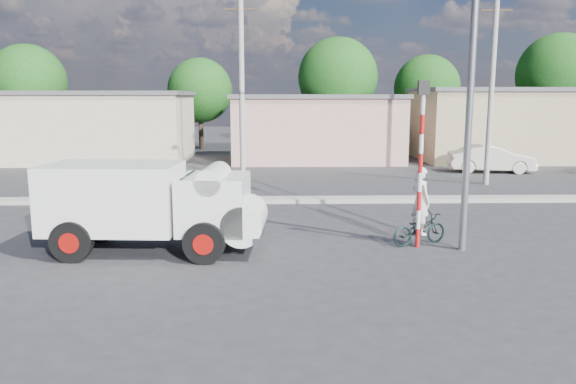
{
  "coord_description": "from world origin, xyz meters",
  "views": [
    {
      "loc": [
        -0.61,
        -12.87,
        3.99
      ],
      "look_at": [
        -0.21,
        2.68,
        1.3
      ],
      "focal_mm": 35.0,
      "sensor_mm": 36.0,
      "label": 1
    }
  ],
  "objects_px": {
    "bicycle": "(419,229)",
    "cyclist": "(420,212)",
    "truck": "(155,204)",
    "streetlight": "(466,55)",
    "traffic_pole": "(421,150)",
    "car_cream": "(491,159)"
  },
  "relations": [
    {
      "from": "cyclist",
      "to": "car_cream",
      "type": "xyz_separation_m",
      "value": [
        7.47,
        14.29,
        -0.2
      ]
    },
    {
      "from": "truck",
      "to": "bicycle",
      "type": "relative_size",
      "value": 3.41
    },
    {
      "from": "truck",
      "to": "cyclist",
      "type": "xyz_separation_m",
      "value": [
        6.95,
        0.53,
        -0.35
      ]
    },
    {
      "from": "traffic_pole",
      "to": "streetlight",
      "type": "height_order",
      "value": "streetlight"
    },
    {
      "from": "truck",
      "to": "streetlight",
      "type": "xyz_separation_m",
      "value": [
        7.78,
        -0.01,
        3.7
      ]
    },
    {
      "from": "cyclist",
      "to": "traffic_pole",
      "type": "bearing_deg",
      "value": 134.59
    },
    {
      "from": "car_cream",
      "to": "streetlight",
      "type": "height_order",
      "value": "streetlight"
    },
    {
      "from": "truck",
      "to": "cyclist",
      "type": "relative_size",
      "value": 3.1
    },
    {
      "from": "bicycle",
      "to": "truck",
      "type": "bearing_deg",
      "value": 72.0
    },
    {
      "from": "cyclist",
      "to": "bicycle",
      "type": "bearing_deg",
      "value": -0.0
    },
    {
      "from": "bicycle",
      "to": "car_cream",
      "type": "xyz_separation_m",
      "value": [
        7.47,
        14.29,
        0.28
      ]
    },
    {
      "from": "bicycle",
      "to": "cyclist",
      "type": "distance_m",
      "value": 0.48
    },
    {
      "from": "truck",
      "to": "streetlight",
      "type": "height_order",
      "value": "streetlight"
    },
    {
      "from": "bicycle",
      "to": "cyclist",
      "type": "xyz_separation_m",
      "value": [
        0.0,
        0.0,
        0.48
      ]
    },
    {
      "from": "truck",
      "to": "traffic_pole",
      "type": "distance_m",
      "value": 6.98
    },
    {
      "from": "bicycle",
      "to": "cyclist",
      "type": "height_order",
      "value": "cyclist"
    },
    {
      "from": "streetlight",
      "to": "truck",
      "type": "bearing_deg",
      "value": 179.89
    },
    {
      "from": "cyclist",
      "to": "streetlight",
      "type": "bearing_deg",
      "value": -145.73
    },
    {
      "from": "car_cream",
      "to": "traffic_pole",
      "type": "height_order",
      "value": "traffic_pole"
    },
    {
      "from": "traffic_pole",
      "to": "streetlight",
      "type": "distance_m",
      "value": 2.56
    },
    {
      "from": "cyclist",
      "to": "streetlight",
      "type": "relative_size",
      "value": 0.2
    },
    {
      "from": "cyclist",
      "to": "traffic_pole",
      "type": "distance_m",
      "value": 1.7
    }
  ]
}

